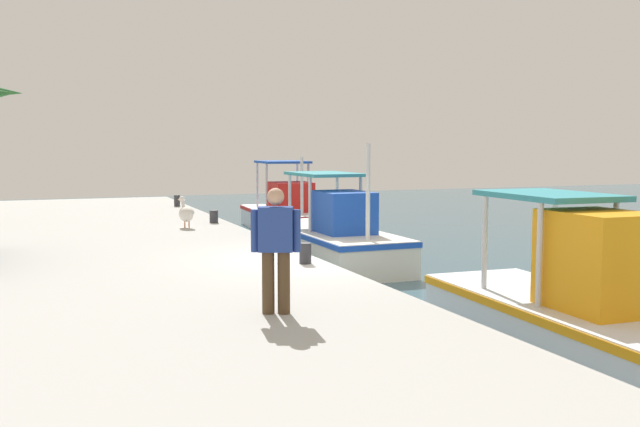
% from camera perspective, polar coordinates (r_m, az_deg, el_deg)
% --- Properties ---
extents(quay_pier, '(36.00, 10.00, 0.80)m').
position_cam_1_polar(quay_pier, '(12.74, -21.73, -6.45)').
color(quay_pier, '#B2B2AD').
rests_on(quay_pier, ground).
extents(fishing_boat_nearest, '(5.33, 2.49, 2.63)m').
position_cam_1_polar(fishing_boat_nearest, '(24.71, -2.70, -0.02)').
color(fishing_boat_nearest, white).
rests_on(fishing_boat_nearest, ground).
extents(fishing_boat_second, '(5.68, 1.98, 3.02)m').
position_cam_1_polar(fishing_boat_second, '(17.65, 1.07, -2.04)').
color(fishing_boat_second, silver).
rests_on(fishing_boat_second, ground).
extents(fishing_boat_third, '(4.97, 1.99, 2.86)m').
position_cam_1_polar(fishing_boat_third, '(10.43, 19.60, -7.41)').
color(fishing_boat_third, white).
rests_on(fishing_boat_third, ground).
extents(pelican, '(0.97, 0.46, 0.82)m').
position_cam_1_polar(pelican, '(18.90, -10.78, 0.06)').
color(pelican, tan).
rests_on(pelican, quay_pier).
extents(fisherman_standing, '(0.39, 0.60, 1.62)m').
position_cam_1_polar(fisherman_standing, '(9.00, -3.60, -2.53)').
color(fisherman_standing, '#4C3823').
rests_on(fisherman_standing, quay_pier).
extents(mooring_bollard_nearest, '(0.22, 0.22, 0.41)m').
position_cam_1_polar(mooring_bollard_nearest, '(25.79, -11.50, 1.02)').
color(mooring_bollard_nearest, '#333338').
rests_on(mooring_bollard_nearest, quay_pier).
extents(mooring_bollard_second, '(0.24, 0.24, 0.35)m').
position_cam_1_polar(mooring_bollard_second, '(20.05, -8.59, -0.24)').
color(mooring_bollard_second, '#333338').
rests_on(mooring_bollard_second, quay_pier).
extents(mooring_bollard_third, '(0.22, 0.22, 0.38)m').
position_cam_1_polar(mooring_bollard_third, '(12.92, -1.20, -3.24)').
color(mooring_bollard_third, '#333338').
rests_on(mooring_bollard_third, quay_pier).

